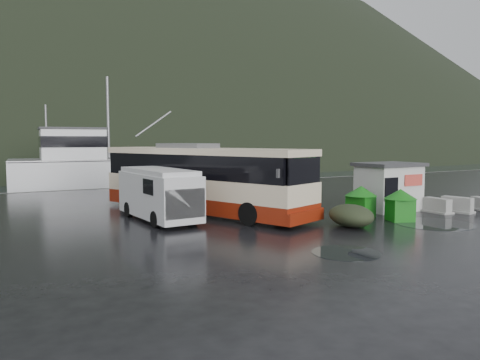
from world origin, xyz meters
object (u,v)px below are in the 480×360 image
ticket_kiosk (388,210)px  jersey_barrier_b (437,213)px  white_van (159,220)px  dome_tent (351,226)px  waste_bin_left (360,217)px  jersey_barrier_a (457,212)px  waste_bin_right (400,221)px  fishing_trawler (143,179)px  coach_bus (202,213)px

ticket_kiosk → jersey_barrier_b: (1.68, -1.90, 0.00)m
white_van → dome_tent: (7.06, -5.84, 0.00)m
waste_bin_left → dome_tent: (-2.14, -1.65, 0.00)m
jersey_barrier_a → jersey_barrier_b: 1.15m
dome_tent → jersey_barrier_b: 6.93m
waste_bin_left → ticket_kiosk: (3.06, 1.08, 0.00)m
waste_bin_right → ticket_kiosk: (2.11, 2.76, 0.00)m
jersey_barrier_b → ticket_kiosk: bearing=131.4°
jersey_barrier_b → waste_bin_right: bearing=-167.3°
waste_bin_left → waste_bin_right: waste_bin_left is taller
waste_bin_right → waste_bin_left: bearing=119.4°
jersey_barrier_a → jersey_barrier_b: size_ratio=1.06×
ticket_kiosk → waste_bin_right: bearing=-127.5°
jersey_barrier_a → fishing_trawler: (-8.38, 29.23, 0.00)m
jersey_barrier_a → coach_bus: bearing=151.9°
white_van → ticket_kiosk: bearing=-17.8°
coach_bus → ticket_kiosk: (9.48, -4.20, 0.00)m
jersey_barrier_b → fishing_trawler: size_ratio=0.06×
waste_bin_right → jersey_barrier_a: size_ratio=0.93×
waste_bin_left → waste_bin_right: size_ratio=1.03×
coach_bus → waste_bin_right: size_ratio=8.51×
white_van → coach_bus: bearing=17.7°
jersey_barrier_a → jersey_barrier_b: jersey_barrier_a is taller
coach_bus → ticket_kiosk: bearing=-44.4°
waste_bin_left → fishing_trawler: fishing_trawler is taller
coach_bus → jersey_barrier_b: 12.72m
coach_bus → jersey_barrier_a: coach_bus is taller
ticket_kiosk → fishing_trawler: size_ratio=0.12×
white_van → dome_tent: bearing=-43.1°
jersey_barrier_b → dome_tent: bearing=-173.2°
waste_bin_left → dome_tent: 2.70m
fishing_trawler → jersey_barrier_a: bearing=-70.0°
dome_tent → jersey_barrier_a: 7.95m
white_van → jersey_barrier_a: 15.97m
jersey_barrier_a → dome_tent: bearing=-177.2°
jersey_barrier_b → fishing_trawler: 29.72m
dome_tent → fishing_trawler: size_ratio=0.09×
waste_bin_right → ticket_kiosk: 3.47m
dome_tent → jersey_barrier_a: size_ratio=1.53×
ticket_kiosk → dome_tent: bearing=-152.5°
jersey_barrier_b → jersey_barrier_a: bearing=-21.9°
dome_tent → coach_bus: bearing=121.7°
coach_bus → ticket_kiosk: size_ratio=3.90×
coach_bus → white_van: bearing=-179.3°
jersey_barrier_a → waste_bin_left: bearing=167.8°
waste_bin_left → jersey_barrier_a: waste_bin_left is taller
jersey_barrier_a → white_van: bearing=160.1°
coach_bus → dome_tent: size_ratio=5.19×
coach_bus → dome_tent: (4.28, -6.92, 0.00)m
waste_bin_left → jersey_barrier_b: (4.74, -0.83, 0.00)m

